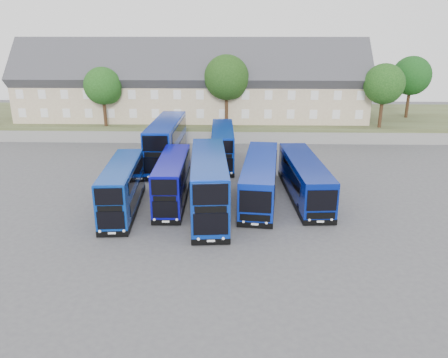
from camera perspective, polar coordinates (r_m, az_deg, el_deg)
ground at (r=34.81m, az=-3.92°, el=-5.02°), size 120.00×120.00×0.00m
retaining_wall at (r=57.33m, az=-1.73°, el=5.45°), size 70.00×0.40×1.50m
earth_bank at (r=67.03m, az=-1.25°, el=7.65°), size 80.00×20.00×2.00m
terrace_row at (r=62.43m, az=-4.28°, el=11.97°), size 48.00×10.40×11.20m
dd_front_left at (r=36.12m, az=-13.15°, el=-1.28°), size 3.00×10.05×3.94m
dd_front_mid at (r=37.25m, az=-6.73°, el=-0.32°), size 2.43×9.84×3.89m
dd_front_right at (r=34.84m, az=-1.96°, el=-0.85°), size 3.61×12.02×4.71m
dd_rear_left at (r=48.03m, az=-7.51°, el=4.63°), size 3.00×12.17×4.82m
dd_rear_right at (r=47.90m, az=-0.18°, el=4.26°), size 2.68×10.20×4.02m
coach_east_a at (r=38.12m, az=4.70°, el=-0.08°), size 4.02×13.05×3.51m
coach_east_b at (r=38.92m, az=10.44°, el=-0.04°), size 3.37×12.49×3.38m
tree_west at (r=59.69m, az=-15.40°, el=11.48°), size 4.80×4.80×7.65m
tree_mid at (r=57.59m, az=0.48°, el=12.91°), size 5.76×5.76×9.18m
tree_east at (r=60.20m, az=20.27°, el=11.39°), size 5.12×5.12×8.16m
tree_far at (r=68.75m, az=23.34°, el=12.11°), size 5.44×5.44×8.67m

